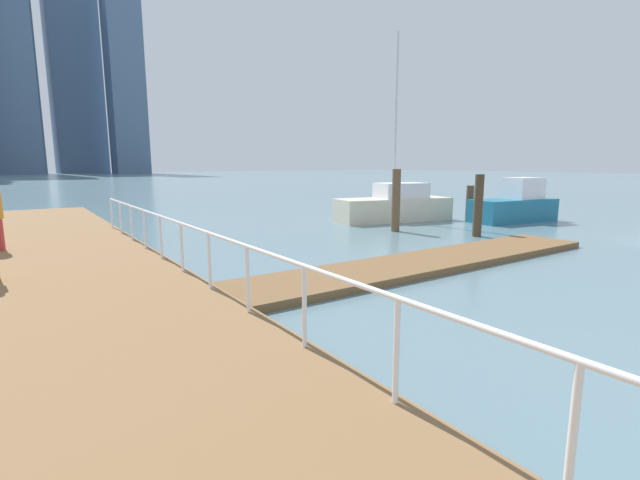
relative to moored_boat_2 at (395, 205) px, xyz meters
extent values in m
plane|color=slate|center=(-9.01, 1.53, -0.74)|extent=(300.00, 300.00, 0.00)
cube|color=brown|center=(-6.23, -7.54, -0.65)|extent=(12.56, 2.00, 0.18)
cylinder|color=white|center=(-12.16, -14.25, 0.19)|extent=(0.06, 0.06, 1.05)
cylinder|color=white|center=(-12.16, -12.62, 0.19)|extent=(0.06, 0.06, 1.05)
cylinder|color=white|center=(-12.16, -11.00, 0.19)|extent=(0.06, 0.06, 1.05)
cylinder|color=white|center=(-12.16, -9.37, 0.19)|extent=(0.06, 0.06, 1.05)
cylinder|color=white|center=(-12.16, -7.74, 0.19)|extent=(0.06, 0.06, 1.05)
cylinder|color=white|center=(-12.16, -6.11, 0.19)|extent=(0.06, 0.06, 1.05)
cylinder|color=white|center=(-12.16, -4.48, 0.19)|extent=(0.06, 0.06, 1.05)
cylinder|color=white|center=(-12.16, -2.86, 0.19)|extent=(0.06, 0.06, 1.05)
cylinder|color=white|center=(-12.16, -1.23, 0.19)|extent=(0.06, 0.06, 1.05)
cylinder|color=white|center=(-12.16, 0.40, 0.19)|extent=(0.06, 0.06, 1.05)
cylinder|color=white|center=(-12.16, 2.03, 0.19)|extent=(0.06, 0.06, 1.05)
cylinder|color=white|center=(-12.16, -11.00, 0.71)|extent=(0.06, 26.05, 0.06)
cylinder|color=brown|center=(3.04, -1.98, 0.10)|extent=(0.35, 0.35, 1.68)
cylinder|color=brown|center=(-2.39, -2.54, 0.51)|extent=(0.34, 0.34, 2.50)
cylinder|color=#473826|center=(-0.79, -5.23, 0.42)|extent=(0.33, 0.33, 2.32)
cube|color=beige|center=(-0.07, 0.01, -0.19)|extent=(5.87, 2.92, 1.09)
cube|color=white|center=(0.33, -0.07, 0.71)|extent=(2.57, 1.90, 0.71)
cylinder|color=silver|center=(-0.07, 0.01, 4.10)|extent=(0.12, 0.12, 7.50)
cube|color=#1E6B8C|center=(4.35, -3.44, -0.20)|extent=(4.47, 2.25, 1.07)
cube|color=white|center=(4.89, -3.52, 0.83)|extent=(1.74, 1.52, 1.00)
cube|color=slate|center=(-13.23, 134.78, 34.11)|extent=(14.35, 12.56, 69.69)
cube|color=slate|center=(3.50, 141.17, 30.04)|extent=(14.20, 10.24, 61.55)
cube|color=slate|center=(14.29, 125.61, 27.01)|extent=(9.43, 13.59, 55.50)
camera|label=1|loc=(-15.02, -15.49, 1.94)|focal=24.93mm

